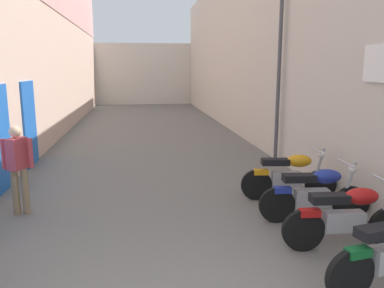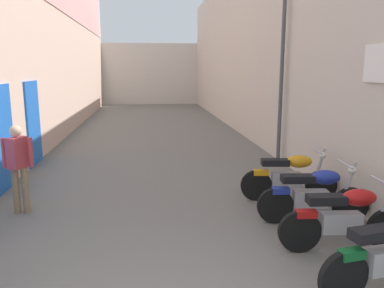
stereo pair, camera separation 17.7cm
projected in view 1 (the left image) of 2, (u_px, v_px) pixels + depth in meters
The scene contains 9 objects.
ground_plane at pixel (153, 143), 13.24m from camera, with size 40.87×40.87×0.00m, color #66635E.
building_left at pixel (51, 24), 13.85m from camera, with size 0.45×24.87×8.13m.
building_right at pixel (239, 49), 15.04m from camera, with size 0.45×24.87×6.56m.
building_far_end at pixel (143, 74), 27.82m from camera, with size 9.64×2.00×4.23m, color beige.
motorcycle_second at pixel (348, 216), 5.36m from camera, with size 1.85×0.58×1.04m.
motorcycle_third at pixel (315, 193), 6.34m from camera, with size 1.85×0.58×1.04m.
motorcycle_fourth at pixel (290, 175), 7.41m from camera, with size 1.84×0.58×1.04m.
pedestrian_mid_alley at pixel (18, 163), 6.59m from camera, with size 0.52×0.39×1.57m.
street_lamp at pixel (276, 59), 9.88m from camera, with size 0.79×0.18×4.71m.
Camera 1 is at (-0.50, -2.63, 2.52)m, focal length 35.92 mm.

